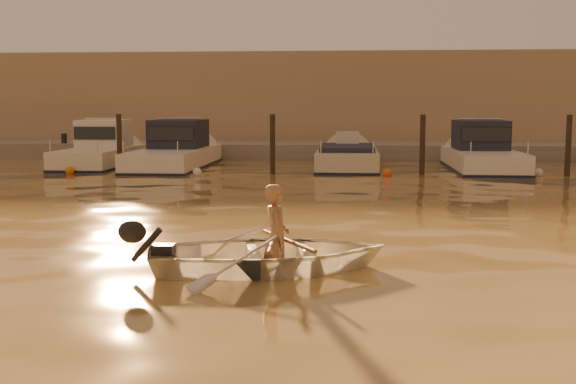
# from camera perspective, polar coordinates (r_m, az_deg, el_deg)

# --- Properties ---
(ground_plane) EXTENTS (160.00, 160.00, 0.00)m
(ground_plane) POSITION_cam_1_polar(r_m,az_deg,el_deg) (10.94, -8.10, -5.46)
(ground_plane) COLOR olive
(ground_plane) RESTS_ON ground
(dinghy) EXTENTS (3.85, 3.14, 0.70)m
(dinghy) POSITION_cam_1_polar(r_m,az_deg,el_deg) (10.26, -1.48, -4.91)
(dinghy) COLOR silver
(dinghy) RESTS_ON ground_plane
(person) EXTENTS (0.48, 0.62, 1.52)m
(person) POSITION_cam_1_polar(r_m,az_deg,el_deg) (10.22, -0.92, -3.63)
(person) COLOR #9B6E4D
(person) RESTS_ON dinghy
(outboard_motor) EXTENTS (0.97, 0.60, 0.70)m
(outboard_motor) POSITION_cam_1_polar(r_m,az_deg,el_deg) (10.18, -9.92, -4.82)
(outboard_motor) COLOR black
(outboard_motor) RESTS_ON dinghy
(oar_port) EXTENTS (0.96, 1.92, 0.13)m
(oar_port) POSITION_cam_1_polar(r_m,az_deg,el_deg) (10.25, -0.09, -3.83)
(oar_port) COLOR brown
(oar_port) RESTS_ON dinghy
(oar_starboard) EXTENTS (0.19, 2.10, 0.13)m
(oar_starboard) POSITION_cam_1_polar(r_m,az_deg,el_deg) (10.23, -1.20, -3.86)
(oar_starboard) COLOR brown
(oar_starboard) RESTS_ON dinghy
(moored_boat_1) EXTENTS (2.05, 6.17, 1.75)m
(moored_boat_1) POSITION_cam_1_polar(r_m,az_deg,el_deg) (28.09, -14.65, 3.23)
(moored_boat_1) COLOR #ECE6C6
(moored_boat_1) RESTS_ON ground_plane
(moored_boat_2) EXTENTS (2.29, 7.66, 1.75)m
(moored_boat_2) POSITION_cam_1_polar(r_m,az_deg,el_deg) (27.26, -8.93, 3.27)
(moored_boat_2) COLOR white
(moored_boat_2) RESTS_ON ground_plane
(moored_boat_3) EXTENTS (2.15, 6.17, 0.95)m
(moored_boat_3) POSITION_cam_1_polar(r_m,az_deg,el_deg) (26.48, 4.70, 2.36)
(moored_boat_3) COLOR beige
(moored_boat_3) RESTS_ON ground_plane
(moored_boat_4) EXTENTS (2.23, 6.88, 1.75)m
(moored_boat_4) POSITION_cam_1_polar(r_m,az_deg,el_deg) (26.87, 15.12, 3.06)
(moored_boat_4) COLOR white
(moored_boat_4) RESTS_ON ground_plane
(piling_1) EXTENTS (0.18, 0.18, 2.20)m
(piling_1) POSITION_cam_1_polar(r_m,az_deg,el_deg) (25.51, -13.17, 3.54)
(piling_1) COLOR #2D2319
(piling_1) RESTS_ON ground_plane
(piling_2) EXTENTS (0.18, 0.18, 2.20)m
(piling_2) POSITION_cam_1_polar(r_m,az_deg,el_deg) (24.39, -1.23, 3.57)
(piling_2) COLOR #2D2319
(piling_2) RESTS_ON ground_plane
(piling_3) EXTENTS (0.18, 0.18, 2.20)m
(piling_3) POSITION_cam_1_polar(r_m,az_deg,el_deg) (24.35, 10.57, 3.45)
(piling_3) COLOR #2D2319
(piling_3) RESTS_ON ground_plane
(piling_4) EXTENTS (0.18, 0.18, 2.20)m
(piling_4) POSITION_cam_1_polar(r_m,az_deg,el_deg) (25.24, 21.26, 3.22)
(piling_4) COLOR #2D2319
(piling_4) RESTS_ON ground_plane
(fender_b) EXTENTS (0.30, 0.30, 0.30)m
(fender_b) POSITION_cam_1_polar(r_m,az_deg,el_deg) (25.50, -16.86, 1.62)
(fender_b) COLOR orange
(fender_b) RESTS_ON ground_plane
(fender_c) EXTENTS (0.30, 0.30, 0.30)m
(fender_c) POSITION_cam_1_polar(r_m,az_deg,el_deg) (23.99, -7.19, 1.55)
(fender_c) COLOR white
(fender_c) RESTS_ON ground_plane
(fender_d) EXTENTS (0.30, 0.30, 0.30)m
(fender_d) POSITION_cam_1_polar(r_m,az_deg,el_deg) (23.71, 7.85, 1.47)
(fender_d) COLOR #E14E1A
(fender_d) RESTS_ON ground_plane
(fender_e) EXTENTS (0.30, 0.30, 0.30)m
(fender_e) POSITION_cam_1_polar(r_m,az_deg,el_deg) (24.94, 19.19, 1.42)
(fender_e) COLOR silver
(fender_e) RESTS_ON ground_plane
(quay) EXTENTS (52.00, 4.00, 1.00)m
(quay) POSITION_cam_1_polar(r_m,az_deg,el_deg) (32.07, 0.63, 3.04)
(quay) COLOR gray
(quay) RESTS_ON ground_plane
(waterfront_building) EXTENTS (46.00, 7.00, 4.80)m
(waterfront_building) POSITION_cam_1_polar(r_m,az_deg,el_deg) (37.48, 1.29, 7.05)
(waterfront_building) COLOR #9E8466
(waterfront_building) RESTS_ON quay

